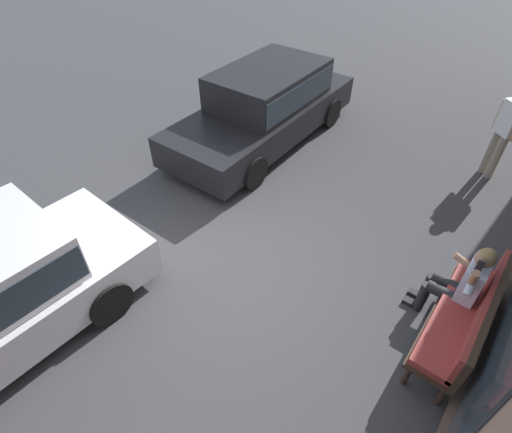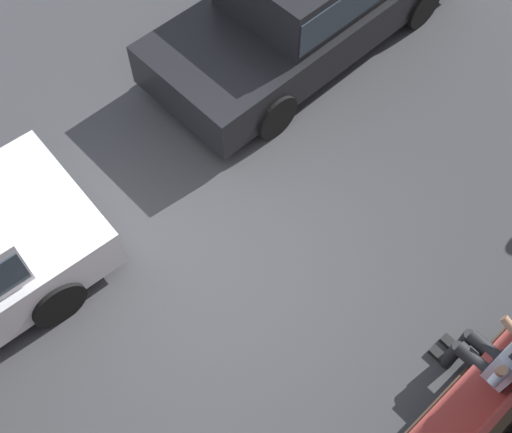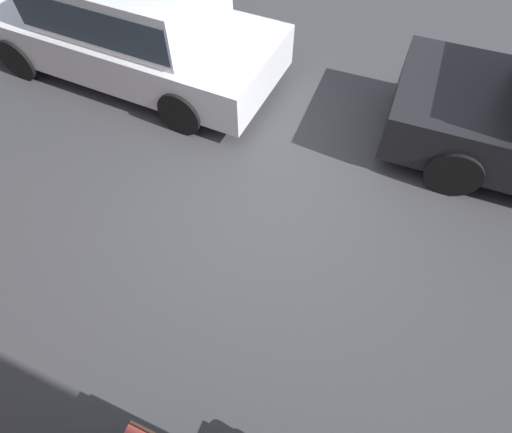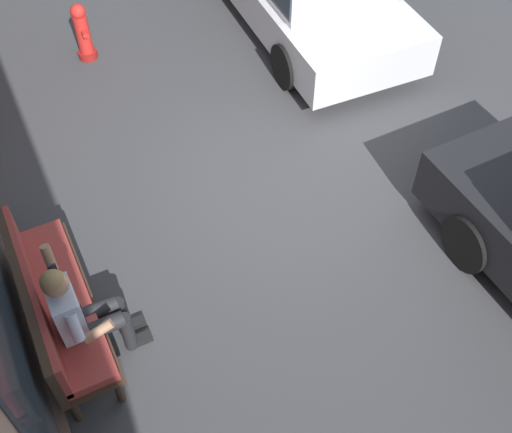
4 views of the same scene
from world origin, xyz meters
name	(u,v)px [view 2 (image 2 of 4)]	position (x,y,z in m)	size (l,w,h in m)	color
ground_plane	(212,277)	(0.00, 0.00, 0.00)	(60.00, 60.00, 0.00)	#38383A
bench	(493,402)	(-0.92, 2.90, 0.56)	(1.90, 0.55, 0.99)	#332319
person_on_phone	(498,357)	(-1.23, 2.67, 0.69)	(0.73, 0.74, 1.33)	black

